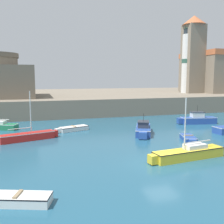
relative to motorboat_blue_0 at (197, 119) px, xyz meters
name	(u,v)px	position (x,y,z in m)	size (l,w,h in m)	color
ground_plane	(162,163)	(-12.91, -14.21, -0.62)	(200.00, 200.00, 0.00)	#235670
quay_seawall	(76,99)	(-12.91, 28.92, 0.87)	(120.00, 40.00, 2.99)	gray
motorboat_blue_0	(197,119)	(0.00, 0.00, 0.00)	(5.69, 2.27, 2.60)	#284C9E
sailboat_red_1	(29,136)	(-22.90, -3.57, -0.18)	(6.04, 2.70, 5.16)	red
sailboat_yellow_2	(188,153)	(-10.41, -13.92, -0.14)	(6.91, 2.04, 4.98)	yellow
motorboat_blue_3	(143,129)	(-10.14, -4.16, -0.06)	(3.56, 5.82, 2.43)	#284C9E
dinghy_white_6	(73,128)	(-17.78, -0.05, -0.33)	(4.27, 2.41, 0.62)	white
dinghy_blue_8	(188,138)	(-6.94, -8.59, -0.34)	(1.92, 3.35, 0.59)	#284C9E
dinghy_white_9	(16,199)	(-23.26, -18.04, -0.34)	(4.00, 2.20, 0.59)	white
church	(208,68)	(17.79, 22.40, 8.01)	(13.96, 14.52, 17.12)	gray
lighthouse	(187,60)	(11.09, 20.73, 9.68)	(2.43, 2.43, 15.00)	silver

